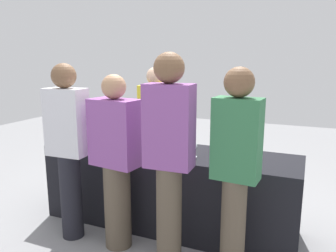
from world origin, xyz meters
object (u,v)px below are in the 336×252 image
at_px(wine_bottle_1, 100,129).
at_px(guest_3, 236,166).
at_px(guest_0, 68,145).
at_px(guest_2, 169,154).
at_px(wine_bottle_0, 88,129).
at_px(wine_glass_2, 194,147).
at_px(wine_bottle_3, 120,131).
at_px(wine_bottle_2, 104,130).
at_px(wine_bottle_6, 214,143).
at_px(wine_bottle_7, 234,143).
at_px(wine_glass_0, 116,138).
at_px(server_pouring, 156,129).
at_px(guest_1, 116,158).
at_px(wine_glass_3, 233,152).
at_px(wine_bottle_5, 169,135).
at_px(wine_bottle_4, 147,133).

bearing_deg(wine_bottle_1, guest_3, -23.85).
relative_size(guest_0, guest_2, 0.95).
bearing_deg(wine_bottle_0, wine_glass_2, -8.97).
bearing_deg(wine_bottle_3, guest_3, -27.46).
distance_m(wine_bottle_2, wine_bottle_6, 1.27).
height_order(wine_bottle_1, wine_bottle_6, same).
height_order(wine_bottle_7, guest_3, guest_3).
relative_size(wine_glass_0, server_pouring, 0.09).
bearing_deg(wine_bottle_2, server_pouring, 51.36).
relative_size(wine_bottle_3, wine_bottle_7, 1.02).
bearing_deg(guest_0, wine_glass_2, 22.04).
height_order(wine_glass_2, guest_2, guest_2).
distance_m(guest_2, guest_3, 0.52).
relative_size(wine_bottle_3, server_pouring, 0.19).
bearing_deg(guest_1, wine_glass_0, 129.36).
bearing_deg(guest_1, wine_bottle_0, 147.77).
xyz_separation_m(wine_bottle_6, server_pouring, (-0.87, 0.53, -0.04)).
bearing_deg(server_pouring, wine_bottle_2, 53.52).
distance_m(wine_glass_2, guest_1, 0.73).
height_order(server_pouring, guest_2, guest_2).
xyz_separation_m(wine_glass_3, guest_0, (-1.43, -0.48, 0.03)).
xyz_separation_m(guest_1, guest_3, (1.06, -0.03, 0.08)).
relative_size(wine_bottle_6, server_pouring, 0.19).
bearing_deg(wine_bottle_3, server_pouring, 60.18).
distance_m(wine_bottle_1, wine_glass_3, 1.63).
relative_size(wine_bottle_5, server_pouring, 0.20).
height_order(wine_bottle_7, wine_glass_0, wine_bottle_7).
xyz_separation_m(wine_bottle_4, guest_1, (0.05, -0.70, -0.08)).
xyz_separation_m(wine_bottle_7, guest_3, (0.17, -0.74, 0.01)).
bearing_deg(guest_2, wine_glass_2, 85.74).
height_order(wine_bottle_0, wine_bottle_5, wine_bottle_5).
xyz_separation_m(wine_glass_0, guest_0, (-0.23, -0.47, 0.02)).
relative_size(wine_bottle_2, wine_glass_0, 2.38).
bearing_deg(wine_bottle_0, server_pouring, 37.82).
distance_m(wine_bottle_3, guest_3, 1.64).
relative_size(wine_bottle_0, wine_glass_2, 2.38).
distance_m(wine_bottle_4, wine_bottle_6, 0.78).
bearing_deg(wine_bottle_0, wine_glass_3, -6.89).
relative_size(wine_glass_0, guest_3, 0.09).
xyz_separation_m(wine_bottle_4, wine_glass_0, (-0.22, -0.26, -0.02)).
distance_m(wine_glass_3, guest_1, 1.04).
relative_size(wine_bottle_1, wine_bottle_6, 1.00).
relative_size(wine_bottle_0, guest_1, 0.20).
distance_m(wine_bottle_5, guest_3, 1.14).
distance_m(wine_bottle_2, wine_bottle_3, 0.18).
bearing_deg(guest_3, wine_bottle_1, 161.10).
distance_m(wine_bottle_1, guest_2, 1.49).
bearing_deg(server_pouring, wine_bottle_1, 40.36).
height_order(wine_bottle_4, wine_glass_3, wine_bottle_4).
relative_size(wine_bottle_3, wine_glass_2, 2.30).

